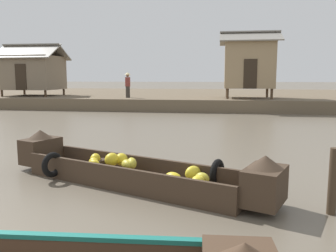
{
  "coord_description": "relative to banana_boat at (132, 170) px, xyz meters",
  "views": [
    {
      "loc": [
        3.11,
        -2.13,
        2.11
      ],
      "look_at": [
        1.76,
        6.71,
        0.86
      ],
      "focal_mm": 37.4,
      "sensor_mm": 36.0,
      "label": 1
    }
  ],
  "objects": [
    {
      "name": "ground_plane",
      "position": [
        -1.39,
        5.62,
        -0.3
      ],
      "size": [
        300.0,
        300.0,
        0.0
      ],
      "primitive_type": "plane",
      "color": "#665B4C"
    },
    {
      "name": "riverbank_strip",
      "position": [
        -1.39,
        24.28,
        0.08
      ],
      "size": [
        160.0,
        20.0,
        0.76
      ],
      "primitive_type": "cube",
      "color": "brown",
      "rests_on": "ground"
    },
    {
      "name": "banana_boat",
      "position": [
        0.0,
        0.0,
        0.0
      ],
      "size": [
        5.7,
        2.97,
        0.9
      ],
      "color": "#3D2D21",
      "rests_on": "ground"
    },
    {
      "name": "stilt_house_left",
      "position": [
        -12.0,
        17.64,
        2.21
      ],
      "size": [
        4.39,
        3.76,
        3.75
      ],
      "color": "#4C3826",
      "rests_on": "riverbank_strip"
    },
    {
      "name": "stilt_house_mid_left",
      "position": [
        3.42,
        16.86,
        2.68
      ],
      "size": [
        3.78,
        3.14,
        4.26
      ],
      "color": "#4C3826",
      "rests_on": "riverbank_strip"
    },
    {
      "name": "vendor_person",
      "position": [
        -4.44,
        16.08,
        1.39
      ],
      "size": [
        0.44,
        0.44,
        1.66
      ],
      "color": "#332D28",
      "rests_on": "riverbank_strip"
    },
    {
      "name": "mooring_post",
      "position": [
        3.45,
        -0.98,
        0.22
      ],
      "size": [
        0.14,
        0.14,
        1.05
      ],
      "primitive_type": "cylinder",
      "color": "#423323",
      "rests_on": "ground"
    }
  ]
}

